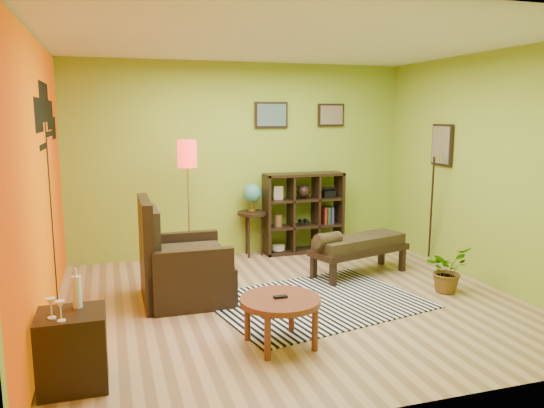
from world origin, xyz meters
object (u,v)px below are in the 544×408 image
object	(u,v)px
coffee_table	(280,304)
potted_plant	(447,274)
bench	(357,245)
floor_lamp	(187,166)
cube_shelf	(304,213)
side_cabinet	(73,349)
globe_table	(252,201)
armchair	(180,269)

from	to	relation	value
coffee_table	potted_plant	distance (m)	2.46
coffee_table	bench	bearing A→B (deg)	46.97
coffee_table	floor_lamp	xyz separation A→B (m)	(-0.43, 2.54, 1.02)
cube_shelf	bench	xyz separation A→B (m)	(0.22, -1.33, -0.20)
coffee_table	side_cabinet	xyz separation A→B (m)	(-1.73, -0.23, -0.08)
side_cabinet	globe_table	xyz separation A→B (m)	(2.30, 3.28, 0.51)
bench	floor_lamp	bearing A→B (deg)	158.00
bench	potted_plant	distance (m)	1.17
floor_lamp	coffee_table	bearing A→B (deg)	-80.41
side_cabinet	floor_lamp	xyz separation A→B (m)	(1.30, 2.77, 1.11)
armchair	globe_table	distance (m)	2.09
potted_plant	coffee_table	bearing A→B (deg)	-160.62
coffee_table	floor_lamp	size ratio (longest dim) A/B	0.42
bench	potted_plant	world-z (taller)	bench
armchair	potted_plant	xyz separation A→B (m)	(3.01, -0.65, -0.14)
cube_shelf	potted_plant	distance (m)	2.45
armchair	bench	size ratio (longest dim) A/B	0.82
side_cabinet	cube_shelf	size ratio (longest dim) A/B	0.75
cube_shelf	potted_plant	size ratio (longest dim) A/B	2.23
coffee_table	side_cabinet	distance (m)	1.75
floor_lamp	cube_shelf	size ratio (longest dim) A/B	1.45
floor_lamp	cube_shelf	distance (m)	2.04
side_cabinet	globe_table	distance (m)	4.04
armchair	floor_lamp	distance (m)	1.53
cube_shelf	potted_plant	xyz separation A→B (m)	(0.94, -2.23, -0.39)
side_cabinet	potted_plant	bearing A→B (deg)	14.40
side_cabinet	bench	distance (m)	3.87
coffee_table	potted_plant	world-z (taller)	coffee_table
armchair	bench	world-z (taller)	armchair
floor_lamp	bench	xyz separation A→B (m)	(2.03, -0.82, -1.01)
globe_table	potted_plant	distance (m)	2.90
armchair	cube_shelf	bearing A→B (deg)	37.34
side_cabinet	bench	world-z (taller)	side_cabinet
coffee_table	potted_plant	xyz separation A→B (m)	(2.32, 0.82, -0.17)
coffee_table	armchair	bearing A→B (deg)	115.39
coffee_table	armchair	xyz separation A→B (m)	(-0.69, 1.46, -0.03)
armchair	potted_plant	bearing A→B (deg)	-12.14
coffee_table	floor_lamp	bearing A→B (deg)	99.59
side_cabinet	bench	xyz separation A→B (m)	(3.34, 1.95, 0.10)
coffee_table	cube_shelf	world-z (taller)	cube_shelf
cube_shelf	bench	world-z (taller)	cube_shelf
bench	potted_plant	bearing A→B (deg)	-51.82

